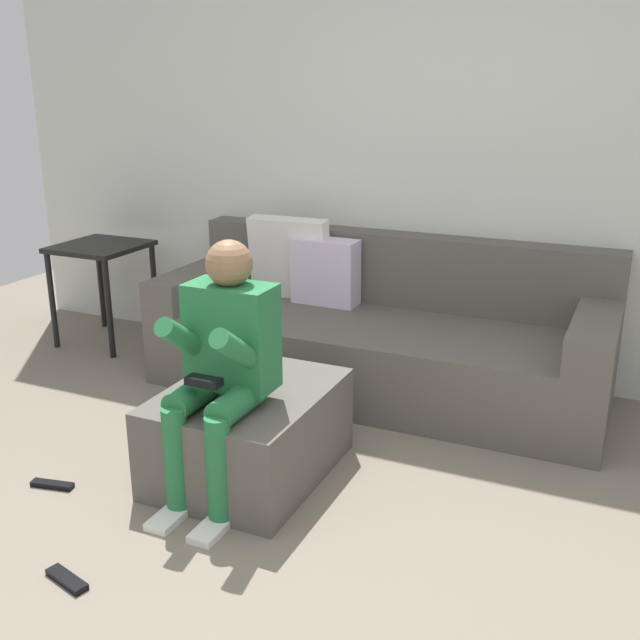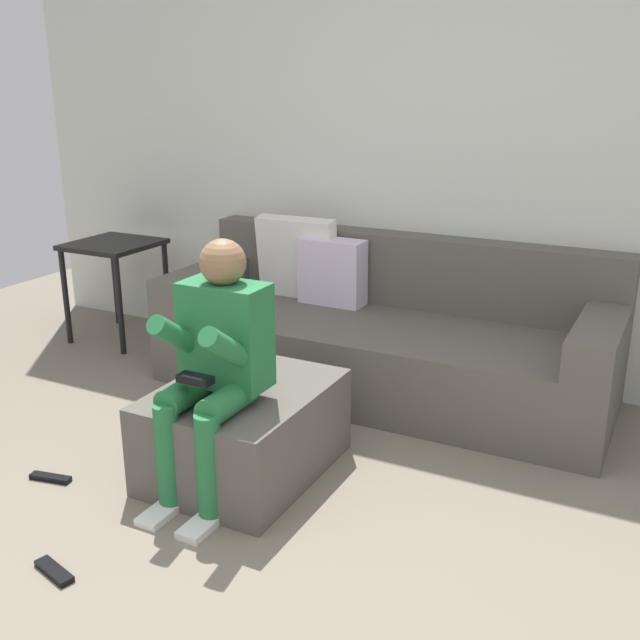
{
  "view_description": "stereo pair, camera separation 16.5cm",
  "coord_description": "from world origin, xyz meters",
  "px_view_note": "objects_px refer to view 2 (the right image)",
  "views": [
    {
      "loc": [
        1.0,
        -1.66,
        1.63
      ],
      "look_at": [
        -0.37,
        1.36,
        0.55
      ],
      "focal_mm": 41.64,
      "sensor_mm": 36.0,
      "label": 1
    },
    {
      "loc": [
        1.15,
        -1.59,
        1.63
      ],
      "look_at": [
        -0.37,
        1.36,
        0.55
      ],
      "focal_mm": 41.64,
      "sensor_mm": 36.0,
      "label": 2
    }
  ],
  "objects_px": {
    "person_seated": "(215,358)",
    "remote_near_ottoman": "(54,571)",
    "couch_sectional": "(381,336)",
    "ottoman": "(244,430)",
    "remote_by_storage_bin": "(50,478)",
    "side_table": "(114,259)"
  },
  "relations": [
    {
      "from": "person_seated",
      "to": "remote_by_storage_bin",
      "type": "xyz_separation_m",
      "value": [
        -0.69,
        -0.27,
        -0.58
      ]
    },
    {
      "from": "remote_near_ottoman",
      "to": "remote_by_storage_bin",
      "type": "bearing_deg",
      "value": 152.33
    },
    {
      "from": "couch_sectional",
      "to": "remote_near_ottoman",
      "type": "distance_m",
      "value": 2.09
    },
    {
      "from": "person_seated",
      "to": "ottoman",
      "type": "bearing_deg",
      "value": 88.46
    },
    {
      "from": "person_seated",
      "to": "remote_by_storage_bin",
      "type": "bearing_deg",
      "value": -158.67
    },
    {
      "from": "person_seated",
      "to": "remote_near_ottoman",
      "type": "relative_size",
      "value": 5.68
    },
    {
      "from": "ottoman",
      "to": "remote_by_storage_bin",
      "type": "distance_m",
      "value": 0.85
    },
    {
      "from": "person_seated",
      "to": "remote_near_ottoman",
      "type": "bearing_deg",
      "value": -105.23
    },
    {
      "from": "person_seated",
      "to": "remote_near_ottoman",
      "type": "xyz_separation_m",
      "value": [
        -0.2,
        -0.73,
        -0.58
      ]
    },
    {
      "from": "ottoman",
      "to": "person_seated",
      "type": "relative_size",
      "value": 0.77
    },
    {
      "from": "remote_near_ottoman",
      "to": "remote_by_storage_bin",
      "type": "distance_m",
      "value": 0.67
    },
    {
      "from": "side_table",
      "to": "remote_by_storage_bin",
      "type": "height_order",
      "value": "side_table"
    },
    {
      "from": "person_seated",
      "to": "remote_near_ottoman",
      "type": "height_order",
      "value": "person_seated"
    },
    {
      "from": "ottoman",
      "to": "remote_by_storage_bin",
      "type": "xyz_separation_m",
      "value": [
        -0.7,
        -0.45,
        -0.18
      ]
    },
    {
      "from": "side_table",
      "to": "ottoman",
      "type": "bearing_deg",
      "value": -33.34
    },
    {
      "from": "couch_sectional",
      "to": "ottoman",
      "type": "xyz_separation_m",
      "value": [
        -0.16,
        -1.13,
        -0.1
      ]
    },
    {
      "from": "ottoman",
      "to": "remote_by_storage_bin",
      "type": "height_order",
      "value": "ottoman"
    },
    {
      "from": "ottoman",
      "to": "remote_by_storage_bin",
      "type": "bearing_deg",
      "value": -147.1
    },
    {
      "from": "side_table",
      "to": "remote_by_storage_bin",
      "type": "distance_m",
      "value": 1.92
    },
    {
      "from": "couch_sectional",
      "to": "person_seated",
      "type": "relative_size",
      "value": 2.3
    },
    {
      "from": "person_seated",
      "to": "side_table",
      "type": "xyz_separation_m",
      "value": [
        -1.68,
        1.29,
        -0.05
      ]
    },
    {
      "from": "couch_sectional",
      "to": "person_seated",
      "type": "distance_m",
      "value": 1.36
    }
  ]
}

